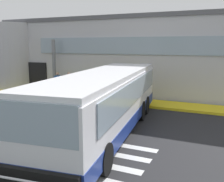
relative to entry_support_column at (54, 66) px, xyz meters
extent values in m
cube|color=#232326|center=(6.19, -5.40, -2.22)|extent=(80.00, 90.00, 0.02)
cube|color=silver|center=(8.19, -10.50, -2.20)|extent=(4.40, 0.36, 0.01)
cube|color=silver|center=(8.19, -9.60, -2.20)|extent=(4.40, 0.36, 0.01)
cube|color=silver|center=(8.19, -8.70, -2.20)|extent=(4.40, 0.36, 0.01)
cube|color=silver|center=(8.19, -7.80, -2.20)|extent=(4.40, 0.36, 0.01)
cube|color=#B7B7BC|center=(6.19, 6.60, 0.63)|extent=(23.65, 12.00, 5.68)
cube|color=#56565B|center=(6.19, 6.60, 3.62)|extent=(23.85, 12.20, 0.30)
cylinder|color=#B7B7BC|center=(-5.13, 1.10, 0.63)|extent=(4.40, 4.40, 5.68)
cube|color=black|center=(-2.13, 0.55, -1.01)|extent=(1.80, 0.16, 2.40)
cube|color=#8C9EAD|center=(7.19, 0.56, 1.59)|extent=(17.65, 0.10, 1.20)
cube|color=yellow|center=(6.19, -0.60, -2.13)|extent=(27.65, 2.00, 0.15)
cylinder|color=slate|center=(0.00, 0.00, 0.00)|extent=(0.28, 0.28, 4.11)
cube|color=silver|center=(7.70, -6.62, -0.78)|extent=(3.96, 11.26, 2.15)
cube|color=navy|center=(7.70, -6.62, -1.58)|extent=(4.00, 11.30, 0.55)
cube|color=silver|center=(7.70, -6.62, 0.39)|extent=(3.83, 11.05, 0.20)
cube|color=#8C9EAD|center=(8.41, -12.03, -0.18)|extent=(2.35, 0.42, 1.05)
cube|color=#8C9EAD|center=(8.94, -6.15, -0.28)|extent=(1.31, 9.74, 0.95)
cube|color=#8C9EAD|center=(6.37, -6.49, -0.28)|extent=(1.31, 9.74, 0.95)
cube|color=black|center=(8.41, -12.03, 0.17)|extent=(2.14, 0.38, 0.28)
cube|color=black|center=(8.42, -12.16, -1.58)|extent=(2.46, 0.52, 0.52)
cylinder|color=black|center=(9.34, -10.14, -1.71)|extent=(0.43, 1.03, 1.00)
cylinder|color=black|center=(7.01, -10.45, -1.71)|extent=(0.43, 1.03, 1.00)
cylinder|color=black|center=(8.56, -4.17, -1.71)|extent=(0.43, 1.03, 1.00)
cylinder|color=black|center=(6.23, -4.48, -1.71)|extent=(0.43, 1.03, 1.00)
cylinder|color=black|center=(8.39, -2.89, -1.71)|extent=(0.43, 1.03, 1.00)
cylinder|color=black|center=(6.06, -3.19, -1.71)|extent=(0.43, 1.03, 1.00)
cylinder|color=#B7B7BF|center=(8.47, -12.53, -1.41)|extent=(2.24, 0.35, 0.06)
cylinder|color=#4C4233|center=(0.87, -0.62, -1.63)|extent=(0.15, 0.15, 0.85)
cylinder|color=#4C4233|center=(0.73, -0.76, -1.63)|extent=(0.15, 0.15, 0.85)
cube|color=#2659A5|center=(0.80, -0.69, -0.92)|extent=(0.42, 0.42, 0.58)
sphere|color=tan|center=(0.80, -0.69, -0.50)|extent=(0.23, 0.23, 0.23)
cylinder|color=#2659A5|center=(0.98, -0.51, -0.97)|extent=(0.09, 0.09, 0.55)
cylinder|color=#2659A5|center=(0.62, -0.87, -0.97)|extent=(0.09, 0.09, 0.55)
cylinder|color=#4C4233|center=(1.65, -0.33, -1.63)|extent=(0.15, 0.15, 0.85)
cylinder|color=#4C4233|center=(1.45, -0.29, -1.63)|extent=(0.15, 0.15, 0.85)
cube|color=#338C4C|center=(1.55, -0.31, -0.92)|extent=(0.42, 0.29, 0.58)
sphere|color=tan|center=(1.55, -0.31, -0.50)|extent=(0.23, 0.23, 0.23)
cylinder|color=#338C4C|center=(1.80, -0.36, -0.97)|extent=(0.09, 0.09, 0.55)
cylinder|color=#338C4C|center=(1.31, -0.26, -0.97)|extent=(0.09, 0.09, 0.55)
cylinder|color=#1E2338|center=(3.09, -0.56, -1.63)|extent=(0.15, 0.15, 0.85)
cylinder|color=#1E2338|center=(2.94, -0.70, -1.63)|extent=(0.15, 0.15, 0.85)
cube|color=silver|center=(3.01, -0.63, -0.92)|extent=(0.43, 0.42, 0.58)
sphere|color=tan|center=(3.01, -0.63, -0.50)|extent=(0.23, 0.23, 0.23)
cylinder|color=silver|center=(3.20, -0.46, -0.97)|extent=(0.09, 0.09, 0.55)
cylinder|color=silver|center=(2.83, -0.80, -0.97)|extent=(0.09, 0.09, 0.55)
cylinder|color=yellow|center=(5.88, -1.80, -1.76)|extent=(0.18, 0.18, 0.90)
camera|label=1|loc=(12.56, -16.69, 1.69)|focal=41.53mm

